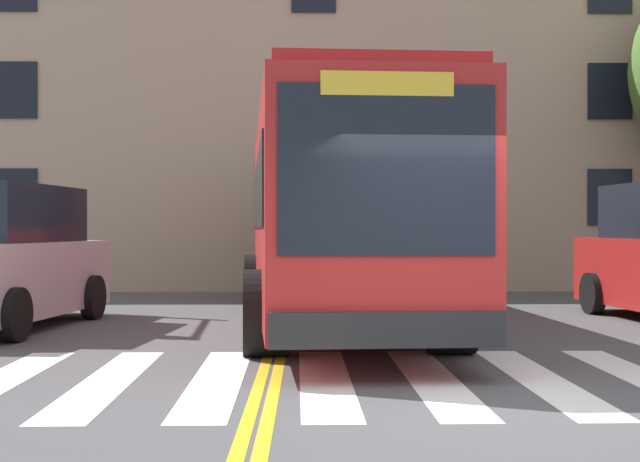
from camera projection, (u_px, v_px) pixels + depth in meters
name	position (u px, v px, depth m)	size (l,w,h in m)	color
ground_plane	(489.00, 410.00, 7.69)	(120.00, 120.00, 0.00)	#4C4C4F
crosswalk	(379.00, 380.00, 9.21)	(8.40, 4.32, 0.01)	white
lane_line_yellow_inner	(289.00, 289.00, 23.19)	(0.12, 36.00, 0.01)	gold
lane_line_yellow_outer	(295.00, 289.00, 23.19)	(0.12, 36.00, 0.01)	gold
city_bus	(331.00, 212.00, 14.64)	(3.37, 11.97, 3.39)	#B22323
car_white_behind_bus	(332.00, 256.00, 23.13)	(2.30, 4.36, 1.84)	white
building_facade	(313.00, 125.00, 27.03)	(36.83, 10.15, 9.40)	tan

